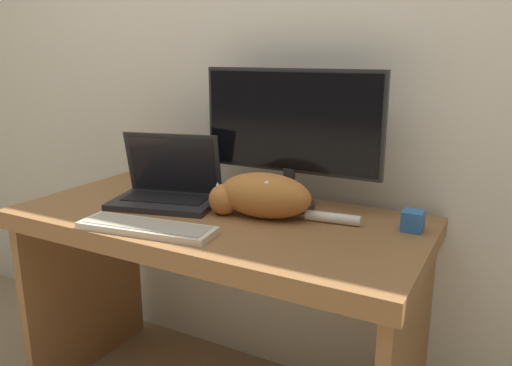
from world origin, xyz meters
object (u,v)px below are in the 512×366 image
monitor (290,131)px  external_keyboard (147,228)px  laptop (167,189)px  cat (261,195)px

monitor → external_keyboard: 0.55m
monitor → laptop: (-0.39, -0.15, -0.21)m
laptop → cat: (0.36, 0.02, 0.02)m
monitor → external_keyboard: bearing=-123.3°
external_keyboard → cat: size_ratio=0.90×
laptop → monitor: bearing=6.5°
laptop → cat: size_ratio=0.83×
cat → external_keyboard: bearing=-137.4°
monitor → cat: monitor is taller
monitor → external_keyboard: monitor is taller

